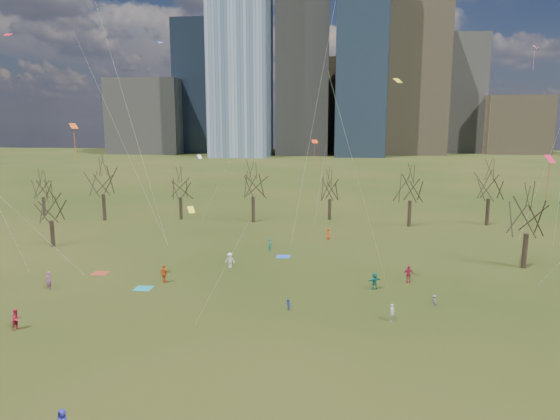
# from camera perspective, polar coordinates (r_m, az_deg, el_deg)

# --- Properties ---
(ground) EXTENTS (500.00, 500.00, 0.00)m
(ground) POSITION_cam_1_polar(r_m,az_deg,el_deg) (40.06, -1.72, -12.96)
(ground) COLOR black
(ground) RESTS_ON ground
(downtown_skyline) EXTENTS (212.50, 78.00, 118.00)m
(downtown_skyline) POSITION_cam_1_polar(r_m,az_deg,el_deg) (248.40, 4.07, 15.45)
(downtown_skyline) COLOR slate
(downtown_skyline) RESTS_ON ground
(bare_tree_row) EXTENTS (113.04, 29.80, 9.50)m
(bare_tree_row) POSITION_cam_1_polar(r_m,az_deg,el_deg) (74.55, 1.83, 2.71)
(bare_tree_row) COLOR black
(bare_tree_row) RESTS_ON ground
(blanket_teal) EXTENTS (1.60, 1.50, 0.03)m
(blanket_teal) POSITION_cam_1_polar(r_m,az_deg,el_deg) (49.76, -15.36, -8.63)
(blanket_teal) COLOR teal
(blanket_teal) RESTS_ON ground
(blanket_navy) EXTENTS (1.60, 1.50, 0.03)m
(blanket_navy) POSITION_cam_1_polar(r_m,az_deg,el_deg) (58.88, 0.36, -5.34)
(blanket_navy) COLOR blue
(blanket_navy) RESTS_ON ground
(blanket_crimson) EXTENTS (1.60, 1.50, 0.03)m
(blanket_crimson) POSITION_cam_1_polar(r_m,az_deg,el_deg) (55.87, -19.87, -6.81)
(blanket_crimson) COLOR #AC3422
(blanket_crimson) RESTS_ON ground
(person_1) EXTENTS (0.59, 0.61, 1.42)m
(person_1) POSITION_cam_1_polar(r_m,az_deg,el_deg) (41.40, 12.70, -11.37)
(person_1) COLOR silver
(person_1) RESTS_ON ground
(person_2) EXTENTS (0.81, 0.93, 1.64)m
(person_2) POSITION_cam_1_polar(r_m,az_deg,el_deg) (43.80, -27.89, -10.97)
(person_2) COLOR #B71A31
(person_2) RESTS_ON ground
(person_3) EXTENTS (0.51, 0.72, 1.00)m
(person_3) POSITION_cam_1_polar(r_m,az_deg,el_deg) (45.56, 17.20, -9.84)
(person_3) COLOR #5B5C60
(person_3) RESTS_ON ground
(person_4) EXTENTS (1.14, 0.84, 1.80)m
(person_4) POSITION_cam_1_polar(r_m,az_deg,el_deg) (50.70, -13.09, -7.13)
(person_4) COLOR #DB5318
(person_4) RESTS_ON ground
(person_5) EXTENTS (1.56, 1.15, 1.63)m
(person_5) POSITION_cam_1_polar(r_m,az_deg,el_deg) (48.43, 10.76, -7.97)
(person_5) COLOR #1A7968
(person_5) RESTS_ON ground
(person_7) EXTENTS (0.50, 0.69, 1.74)m
(person_7) POSITION_cam_1_polar(r_m,az_deg,el_deg) (52.37, -24.94, -7.31)
(person_7) COLOR #8A4582
(person_7) RESTS_ON ground
(person_8) EXTENTS (0.47, 0.55, 0.99)m
(person_8) POSITION_cam_1_polar(r_m,az_deg,el_deg) (42.61, 0.90, -10.79)
(person_8) COLOR #2A3EB7
(person_8) RESTS_ON ground
(person_9) EXTENTS (1.10, 0.68, 1.66)m
(person_9) POSITION_cam_1_polar(r_m,az_deg,el_deg) (54.68, -5.75, -5.72)
(person_9) COLOR silver
(person_9) RESTS_ON ground
(person_10) EXTENTS (1.05, 0.56, 1.70)m
(person_10) POSITION_cam_1_polar(r_m,az_deg,el_deg) (51.10, 14.46, -7.11)
(person_10) COLOR #AE183F
(person_10) RESTS_ON ground
(person_12) EXTENTS (0.67, 0.83, 1.47)m
(person_12) POSITION_cam_1_polar(r_m,az_deg,el_deg) (67.64, 5.55, -2.73)
(person_12) COLOR #D74217
(person_12) RESTS_ON ground
(person_13) EXTENTS (0.62, 0.71, 1.64)m
(person_13) POSITION_cam_1_polar(r_m,az_deg,el_deg) (60.92, -1.17, -4.03)
(person_13) COLOR #1B7D70
(person_13) RESTS_ON ground
(kites_airborne) EXTENTS (57.97, 42.00, 31.40)m
(kites_airborne) POSITION_cam_1_polar(r_m,az_deg,el_deg) (51.15, 2.12, 7.17)
(kites_airborne) COLOR #EF5514
(kites_airborne) RESTS_ON ground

